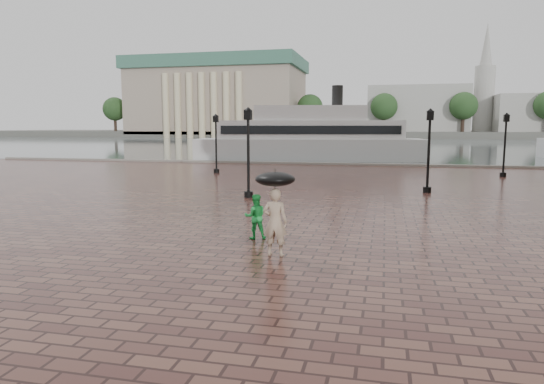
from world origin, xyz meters
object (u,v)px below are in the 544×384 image
(child_pedestrian, at_px, (255,217))
(street_lamps, at_px, (349,146))
(adult_pedestrian, at_px, (275,222))
(ferry_near, at_px, (310,138))

(child_pedestrian, bearing_deg, street_lamps, -116.37)
(street_lamps, relative_size, child_pedestrian, 14.89)
(street_lamps, height_order, adult_pedestrian, street_lamps)
(adult_pedestrian, height_order, ferry_near, ferry_near)
(child_pedestrian, bearing_deg, ferry_near, -104.11)
(street_lamps, distance_m, adult_pedestrian, 18.18)
(adult_pedestrian, xyz_separation_m, child_pedestrian, (-1.07, 1.85, -0.23))
(adult_pedestrian, bearing_deg, street_lamps, -90.37)
(child_pedestrian, relative_size, ferry_near, 0.06)
(street_lamps, relative_size, adult_pedestrian, 11.28)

